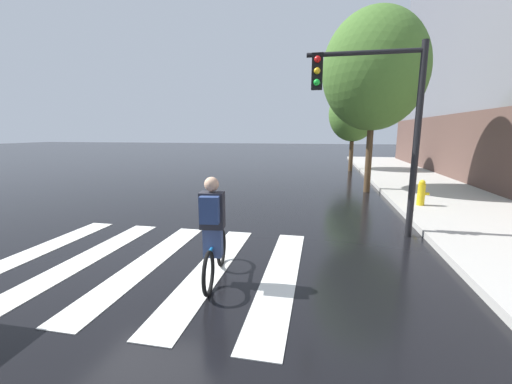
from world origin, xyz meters
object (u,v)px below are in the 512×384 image
fire_hydrant (421,193)px  street_tree_mid (353,114)px  traffic_light_near (378,108)px  street_tree_near (374,71)px  cyclist (213,231)px

fire_hydrant → street_tree_mid: 10.27m
traffic_light_near → street_tree_near: bearing=83.4°
traffic_light_near → fire_hydrant: 4.07m
cyclist → street_tree_mid: street_tree_mid is taller
traffic_light_near → street_tree_near: (0.64, 5.54, 1.71)m
street_tree_near → street_tree_mid: size_ratio=1.35×
street_tree_near → cyclist: bearing=-111.7°
cyclist → street_tree_near: 9.94m
traffic_light_near → fire_hydrant: traffic_light_near is taller
cyclist → traffic_light_near: size_ratio=0.41×
traffic_light_near → street_tree_mid: street_tree_mid is taller
traffic_light_near → fire_hydrant: (1.84, 2.78, -2.33)m
cyclist → street_tree_mid: (3.36, 15.57, 2.55)m
street_tree_mid → street_tree_near: bearing=-89.6°
cyclist → traffic_light_near: (2.77, 3.01, 2.02)m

